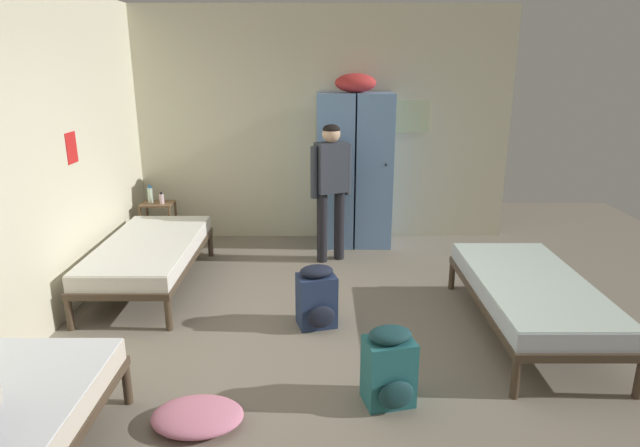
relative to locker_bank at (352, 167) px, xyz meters
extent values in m
plane|color=gray|center=(-0.39, -2.59, -0.97)|extent=(9.18, 9.18, 0.00)
cube|color=beige|center=(-0.39, 0.31, 0.46)|extent=(4.67, 0.06, 2.85)
cube|color=beige|center=(-2.70, -2.59, 0.46)|extent=(0.06, 5.74, 2.85)
cube|color=beige|center=(0.66, 0.28, 0.58)|extent=(0.55, 0.01, 0.40)
cube|color=red|center=(-2.67, -1.58, 0.48)|extent=(0.01, 0.20, 0.28)
cube|color=#6B93C6|center=(-0.23, 0.00, -0.04)|extent=(0.44, 0.52, 1.85)
cylinder|color=black|center=(-0.11, -0.27, 0.08)|extent=(0.02, 0.03, 0.02)
cube|color=#6B93C6|center=(0.23, 0.00, -0.04)|extent=(0.44, 0.52, 1.85)
cylinder|color=black|center=(0.35, -0.27, 0.08)|extent=(0.02, 0.03, 0.02)
ellipsoid|color=red|center=(0.00, 0.00, 0.99)|extent=(0.48, 0.36, 0.22)
cylinder|color=brown|center=(-2.54, -0.31, -0.69)|extent=(0.03, 0.03, 0.55)
cylinder|color=brown|center=(-2.19, -0.31, -0.69)|extent=(0.03, 0.03, 0.55)
cylinder|color=brown|center=(-2.54, -0.04, -0.69)|extent=(0.03, 0.03, 0.55)
cylinder|color=brown|center=(-2.19, -0.04, -0.69)|extent=(0.03, 0.03, 0.55)
cube|color=brown|center=(-2.37, -0.18, -0.78)|extent=(0.38, 0.30, 0.02)
cube|color=brown|center=(-2.37, -0.18, -0.41)|extent=(0.38, 0.30, 0.02)
cylinder|color=#473828|center=(-2.54, -2.30, -0.83)|extent=(0.06, 0.06, 0.28)
cylinder|color=#473828|center=(-1.70, -2.30, -0.83)|extent=(0.06, 0.06, 0.28)
cylinder|color=#473828|center=(-2.54, -0.46, -0.83)|extent=(0.06, 0.06, 0.28)
cylinder|color=#473828|center=(-1.70, -0.46, -0.83)|extent=(0.06, 0.06, 0.28)
cube|color=#473828|center=(-2.12, -1.38, -0.66)|extent=(0.90, 1.90, 0.06)
cube|color=silver|center=(-2.12, -1.38, -0.56)|extent=(0.87, 1.84, 0.14)
cube|color=white|center=(-2.12, -1.38, -0.48)|extent=(0.86, 1.82, 0.01)
cylinder|color=#473828|center=(-1.70, -3.33, -0.83)|extent=(0.06, 0.06, 0.28)
cylinder|color=#473828|center=(1.75, -1.43, -0.83)|extent=(0.06, 0.06, 0.28)
cylinder|color=#473828|center=(0.91, -1.43, -0.83)|extent=(0.06, 0.06, 0.28)
cylinder|color=#473828|center=(1.75, -3.27, -0.83)|extent=(0.06, 0.06, 0.28)
cylinder|color=#473828|center=(0.91, -3.27, -0.83)|extent=(0.06, 0.06, 0.28)
cube|color=#473828|center=(1.33, -2.35, -0.66)|extent=(0.90, 1.90, 0.06)
cube|color=silver|center=(1.33, -2.35, -0.56)|extent=(0.87, 1.84, 0.14)
cube|color=silver|center=(1.33, -2.35, -0.48)|extent=(0.86, 1.82, 0.01)
cylinder|color=black|center=(-0.19, -0.56, -0.57)|extent=(0.12, 0.12, 0.81)
cylinder|color=black|center=(-0.39, -0.65, -0.57)|extent=(0.12, 0.12, 0.81)
cube|color=#333842|center=(-0.29, -0.60, 0.11)|extent=(0.39, 0.32, 0.55)
cylinder|color=#333842|center=(-0.10, -0.51, 0.07)|extent=(0.08, 0.08, 0.57)
cylinder|color=#333842|center=(-0.48, -0.69, 0.07)|extent=(0.08, 0.08, 0.57)
sphere|color=#DBAD89|center=(-0.29, -0.60, 0.48)|extent=(0.20, 0.20, 0.20)
ellipsoid|color=black|center=(-0.29, -0.60, 0.53)|extent=(0.19, 0.19, 0.11)
cylinder|color=silver|center=(-2.45, -0.16, -0.31)|extent=(0.07, 0.07, 0.18)
cylinder|color=#2666B2|center=(-2.45, -0.16, -0.20)|extent=(0.04, 0.04, 0.03)
cylinder|color=beige|center=(-2.30, -0.22, -0.34)|extent=(0.05, 0.05, 0.12)
cylinder|color=black|center=(-2.30, -0.22, -0.27)|extent=(0.03, 0.03, 0.03)
cube|color=navy|center=(-0.44, -2.21, -0.74)|extent=(0.37, 0.31, 0.46)
ellipsoid|color=black|center=(-0.40, -2.36, -0.82)|extent=(0.25, 0.14, 0.20)
ellipsoid|color=black|center=(-0.44, -2.21, -0.47)|extent=(0.33, 0.28, 0.10)
cube|color=black|center=(-0.56, -2.10, -0.72)|extent=(0.05, 0.04, 0.32)
cube|color=black|center=(-0.39, -2.06, -0.72)|extent=(0.05, 0.04, 0.32)
cube|color=#23666B|center=(0.04, -3.32, -0.74)|extent=(0.37, 0.31, 0.46)
ellipsoid|color=#193D42|center=(0.08, -3.46, -0.82)|extent=(0.25, 0.13, 0.20)
ellipsoid|color=#193D42|center=(0.04, -3.32, -0.47)|extent=(0.33, 0.28, 0.10)
cube|color=black|center=(-0.07, -3.21, -0.72)|extent=(0.05, 0.03, 0.32)
cube|color=black|center=(0.10, -3.17, -0.72)|extent=(0.05, 0.03, 0.32)
ellipsoid|color=pink|center=(-1.18, -3.56, -0.91)|extent=(0.58, 0.44, 0.12)
camera|label=1|loc=(-0.41, -6.48, 1.24)|focal=30.41mm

